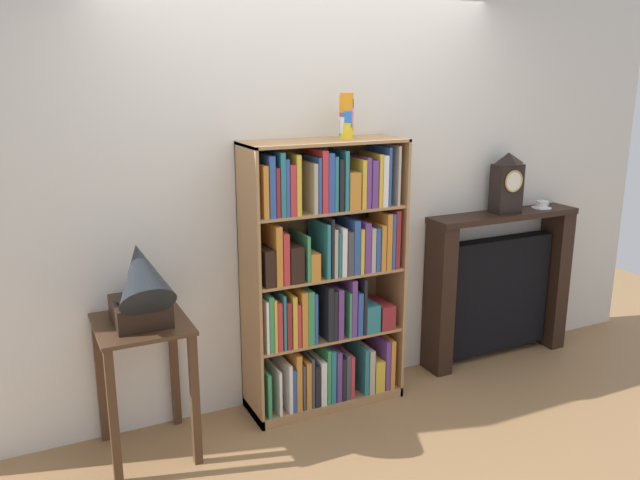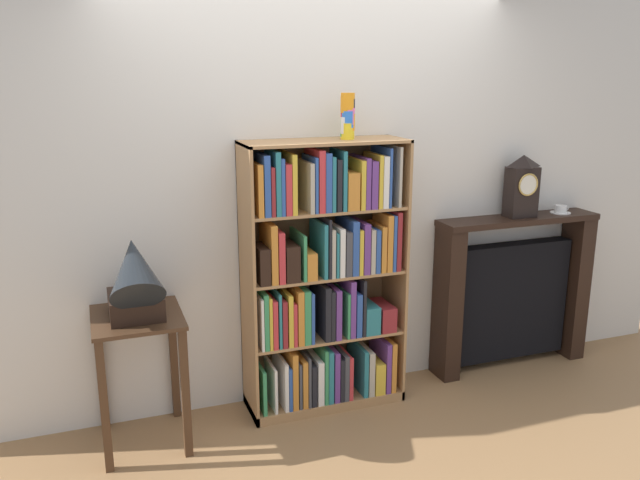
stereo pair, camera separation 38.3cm
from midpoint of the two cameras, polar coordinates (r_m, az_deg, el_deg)
The scene contains 9 objects.
ground_plane at distance 4.23m, azimuth 3.60°, elevation -14.77°, with size 8.26×6.40×0.02m, color #997047.
wall_back at distance 4.12m, azimuth 4.08°, elevation 3.92°, with size 5.26×0.08×2.60m, color silver.
bookshelf at distance 3.98m, azimuth 3.14°, elevation -3.86°, with size 0.98×0.35×1.67m.
cup_stack at distance 3.85m, azimuth 5.34°, elevation 10.74°, with size 0.08×0.08×0.27m.
side_table_left at distance 3.73m, azimuth -12.72°, elevation -9.49°, with size 0.48×0.52×0.77m.
gramophone at distance 3.50m, azimuth -12.94°, elevation -3.43°, with size 0.28×0.51×0.53m.
fireplace_mantel at distance 4.86m, azimuth 18.61°, elevation -4.47°, with size 1.18×0.24×1.10m.
mantel_clock at distance 4.66m, azimuth 19.57°, elevation 4.45°, with size 0.20×0.14×0.42m.
teacup_with_saucer at distance 4.92m, azimuth 22.48°, elevation 2.44°, with size 0.14×0.14×0.05m.
Camera 2 is at (-1.32, -3.44, 2.07)m, focal length 36.50 mm.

